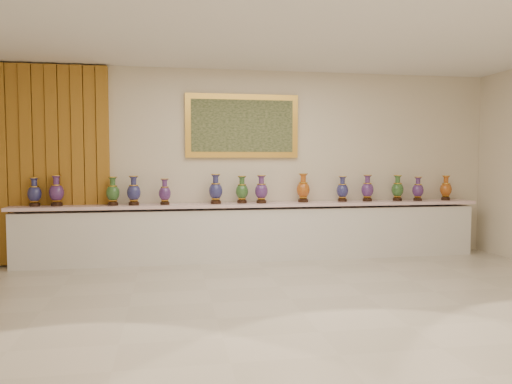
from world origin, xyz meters
The scene contains 18 objects.
ground centered at (0.00, 0.00, 0.00)m, with size 8.00×8.00×0.00m, color beige.
room centered at (-2.57, 2.44, 1.60)m, with size 8.00×8.00×8.00m.
counter centered at (0.00, 2.27, 0.44)m, with size 7.28×0.48×0.90m.
vase_0 centered at (-3.27, 2.27, 1.09)m, with size 0.22×0.22×0.42m.
vase_1 centered at (-2.96, 2.28, 1.10)m, with size 0.23×0.23×0.45m.
vase_2 centered at (-2.16, 2.22, 1.09)m, with size 0.25×0.25×0.43m.
vase_3 centered at (-1.85, 2.21, 1.10)m, with size 0.27×0.27×0.44m.
vase_4 centered at (-1.40, 2.21, 1.08)m, with size 0.23×0.23×0.39m.
vase_5 centered at (-0.63, 2.24, 1.10)m, with size 0.21×0.21×0.46m.
vase_6 centered at (-0.21, 2.27, 1.09)m, with size 0.25×0.25×0.43m.
vase_7 centered at (0.09, 2.22, 1.10)m, with size 0.24×0.24×0.44m.
vase_8 centered at (0.78, 2.29, 1.11)m, with size 0.22×0.22×0.46m.
vase_9 centered at (1.44, 2.29, 1.08)m, with size 0.23×0.23×0.41m.
vase_10 centered at (1.86, 2.29, 1.09)m, with size 0.20×0.20×0.43m.
vase_11 centered at (2.39, 2.28, 1.09)m, with size 0.23×0.23×0.42m.
vase_12 centered at (2.73, 2.23, 1.08)m, with size 0.20×0.20×0.40m.
vase_13 centered at (3.26, 2.29, 1.09)m, with size 0.22×0.22×0.41m.
label_card centered at (-1.25, 2.13, 0.90)m, with size 0.10×0.06×0.00m, color white.
Camera 1 is at (-1.35, -5.41, 1.57)m, focal length 35.00 mm.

